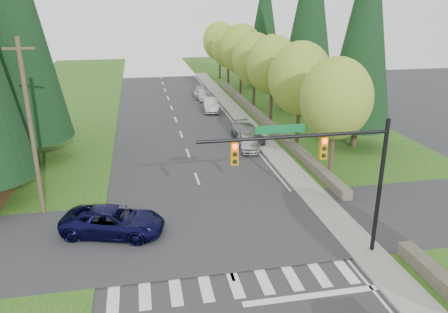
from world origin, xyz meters
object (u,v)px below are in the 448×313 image
object	(u,v)px
suv_navy	(113,221)
parked_car_e	(201,92)
parked_car_b	(248,133)
parked_car_c	(211,105)
parked_car_a	(248,142)
parked_car_d	(203,95)

from	to	relation	value
suv_navy	parked_car_e	bearing A→B (deg)	1.11
parked_car_b	parked_car_e	xyz separation A→B (m)	(-1.32, 19.56, -0.06)
suv_navy	parked_car_c	bearing A→B (deg)	-3.23
parked_car_a	parked_car_b	bearing A→B (deg)	83.42
parked_car_a	parked_car_d	bearing A→B (deg)	98.63
parked_car_d	suv_navy	bearing A→B (deg)	-111.88
suv_navy	parked_car_e	world-z (taller)	suv_navy
suv_navy	parked_car_d	bearing A→B (deg)	0.36
parked_car_a	parked_car_c	distance (m)	13.97
parked_car_c	suv_navy	bearing A→B (deg)	-105.43
suv_navy	parked_car_a	size ratio (longest dim) A/B	1.41
suv_navy	parked_car_d	world-z (taller)	suv_navy
parked_car_b	parked_car_c	bearing A→B (deg)	90.81
parked_car_b	parked_car_e	distance (m)	19.61
suv_navy	parked_car_a	world-z (taller)	suv_navy
suv_navy	parked_car_c	world-z (taller)	suv_navy
parked_car_c	parked_car_d	distance (m)	6.16
parked_car_d	parked_car_c	bearing A→B (deg)	-95.42
suv_navy	parked_car_b	xyz separation A→B (m)	(10.95, 14.71, -0.05)
parked_car_b	parked_car_d	xyz separation A→B (m)	(-1.40, 17.63, -0.04)
suv_navy	parked_car_a	bearing A→B (deg)	-23.50
suv_navy	parked_car_e	xyz separation A→B (m)	(9.63, 34.28, -0.11)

